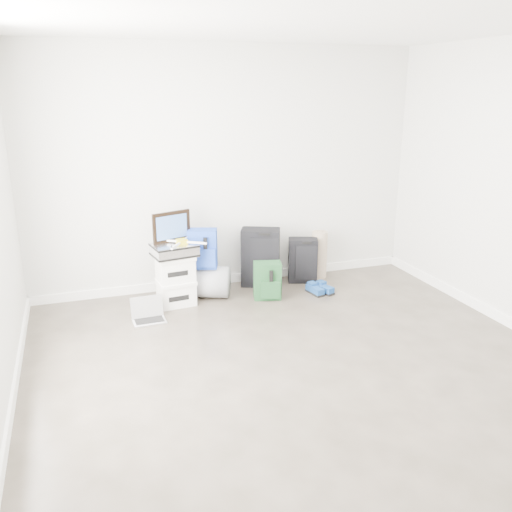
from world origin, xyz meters
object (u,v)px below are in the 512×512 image
object	(u,v)px
large_suitcase	(261,257)
boxes_stack	(176,280)
duffel_bag	(203,282)
laptop	(148,315)
carry_on	(303,260)
briefcase	(174,250)

from	to	relation	value
large_suitcase	boxes_stack	bearing A→B (deg)	-142.25
duffel_bag	laptop	size ratio (longest dim) A/B	1.73
duffel_bag	large_suitcase	size ratio (longest dim) A/B	0.84
boxes_stack	duffel_bag	world-z (taller)	boxes_stack
large_suitcase	carry_on	distance (m)	0.52
boxes_stack	carry_on	size ratio (longest dim) A/B	1.03
carry_on	laptop	bearing A→B (deg)	-144.76
duffel_bag	carry_on	size ratio (longest dim) A/B	1.07
duffel_bag	laptop	xyz separation A→B (m)	(-0.68, -0.45, -0.12)
laptop	briefcase	bearing A→B (deg)	40.89
briefcase	carry_on	bearing A→B (deg)	-1.34
briefcase	large_suitcase	distance (m)	1.12
carry_on	briefcase	bearing A→B (deg)	-152.69
briefcase	laptop	bearing A→B (deg)	-146.17
large_suitcase	carry_on	size ratio (longest dim) A/B	1.28
duffel_bag	laptop	distance (m)	0.82
boxes_stack	briefcase	distance (m)	0.34
briefcase	carry_on	size ratio (longest dim) A/B	0.84
duffel_bag	carry_on	distance (m)	1.25
briefcase	boxes_stack	bearing A→B (deg)	80.93
boxes_stack	laptop	size ratio (longest dim) A/B	1.66
briefcase	carry_on	distance (m)	1.62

